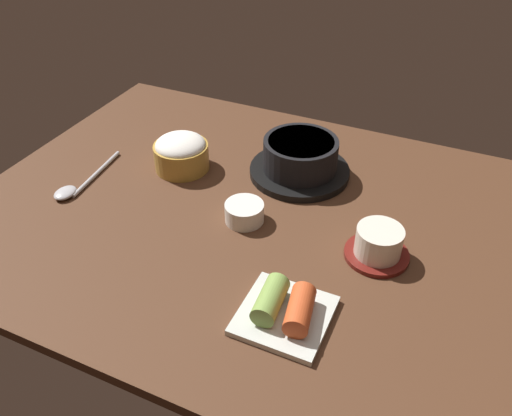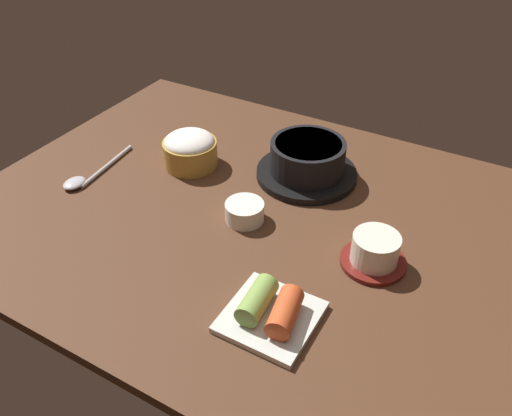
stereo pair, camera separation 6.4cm
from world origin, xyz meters
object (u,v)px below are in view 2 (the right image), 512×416
(rice_bowl, at_px, (190,149))
(tea_cup_with_saucer, at_px, (375,251))
(stone_pot, at_px, (307,161))
(banchan_cup_center, at_px, (246,212))
(kimchi_plate, at_px, (271,311))
(spoon, at_px, (86,177))

(rice_bowl, relative_size, tea_cup_with_saucer, 1.04)
(stone_pot, height_order, rice_bowl, stone_pot)
(rice_bowl, bearing_deg, banchan_cup_center, -28.00)
(kimchi_plate, bearing_deg, spoon, 164.75)
(tea_cup_with_saucer, bearing_deg, rice_bowl, 167.04)
(rice_bowl, distance_m, banchan_cup_center, 0.21)
(tea_cup_with_saucer, distance_m, banchan_cup_center, 0.23)
(stone_pot, height_order, tea_cup_with_saucer, stone_pot)
(stone_pot, height_order, banchan_cup_center, stone_pot)
(tea_cup_with_saucer, height_order, banchan_cup_center, tea_cup_with_saucer)
(rice_bowl, xyz_separation_m, kimchi_plate, (0.33, -0.28, -0.02))
(banchan_cup_center, height_order, spoon, banchan_cup_center)
(stone_pot, distance_m, spoon, 0.43)
(kimchi_plate, bearing_deg, rice_bowl, 140.19)
(rice_bowl, distance_m, tea_cup_with_saucer, 0.43)
(tea_cup_with_saucer, bearing_deg, spoon, -174.89)
(tea_cup_with_saucer, height_order, kimchi_plate, tea_cup_with_saucer)
(kimchi_plate, bearing_deg, tea_cup_with_saucer, 64.40)
(spoon, bearing_deg, rice_bowl, 45.27)
(tea_cup_with_saucer, distance_m, kimchi_plate, 0.20)
(banchan_cup_center, bearing_deg, kimchi_plate, -50.98)
(rice_bowl, height_order, kimchi_plate, rice_bowl)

